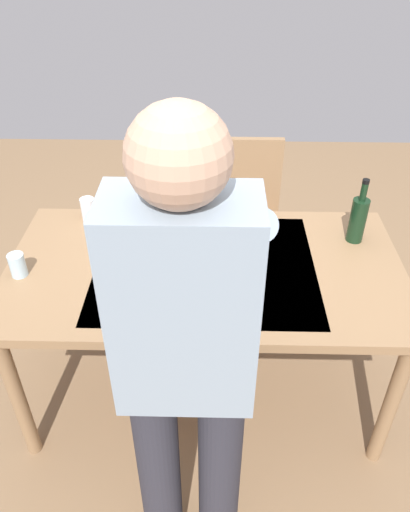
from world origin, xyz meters
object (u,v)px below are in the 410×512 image
at_px(water_cup_near_left, 88,209).
at_px(dining_table, 205,280).
at_px(person_server, 186,361).
at_px(wine_glass_left, 195,238).
at_px(chair_near, 245,210).
at_px(wine_bottle, 358,218).
at_px(dinner_plate_near, 139,295).
at_px(water_cup_near_right, 208,225).
at_px(water_cup_far_left, 18,265).
at_px(serving_bowl_pasta, 137,232).

bearing_deg(water_cup_near_left, dining_table, 147.50).
xyz_separation_m(person_server, wine_glass_left, (0.00, -0.75, -0.10)).
bearing_deg(chair_near, wine_bottle, 125.77).
bearing_deg(person_server, dinner_plate_near, -67.33).
relative_size(water_cup_near_right, dinner_plate_near, 0.43).
height_order(chair_near, water_cup_far_left, chair_near).
bearing_deg(water_cup_near_left, person_server, 116.16).
xyz_separation_m(water_cup_far_left, dinner_plate_near, (-0.49, 0.12, -0.04)).
xyz_separation_m(dining_table, water_cup_far_left, (0.74, 0.08, 0.12)).
bearing_deg(serving_bowl_pasta, wine_glass_left, 151.85).
bearing_deg(person_server, water_cup_near_right, -92.71).
bearing_deg(dining_table, dinner_plate_near, 38.51).
xyz_separation_m(dining_table, water_cup_near_right, (-0.01, -0.23, 0.13)).
height_order(water_cup_near_left, water_cup_far_left, water_cup_near_left).
height_order(person_server, water_cup_far_left, person_server).
xyz_separation_m(chair_near, person_server, (0.24, 1.51, 0.43)).
bearing_deg(dinner_plate_near, wine_bottle, -155.98).
height_order(water_cup_near_right, water_cup_far_left, water_cup_near_right).
xyz_separation_m(chair_near, water_cup_near_right, (0.20, 0.58, 0.28)).
bearing_deg(wine_bottle, dining_table, 17.42).
distance_m(wine_glass_left, dinner_plate_near, 0.33).
height_order(person_server, wine_glass_left, person_server).
relative_size(water_cup_near_right, serving_bowl_pasta, 0.33).
relative_size(person_server, water_cup_near_left, 15.98).
relative_size(chair_near, water_cup_far_left, 9.29).
xyz_separation_m(wine_bottle, dinner_plate_near, (0.90, 0.40, -0.10)).
distance_m(wine_bottle, water_cup_far_left, 1.42).
distance_m(water_cup_near_left, water_cup_far_left, 0.47).
xyz_separation_m(dining_table, wine_glass_left, (0.04, -0.05, 0.18)).
xyz_separation_m(person_server, dinner_plate_near, (0.21, -0.50, -0.20)).
bearing_deg(wine_bottle, water_cup_near_right, -2.71).
bearing_deg(dining_table, water_cup_near_left, -32.50).
bearing_deg(water_cup_near_right, person_server, 87.29).
relative_size(water_cup_near_left, water_cup_far_left, 1.08).
height_order(chair_near, person_server, person_server).
relative_size(person_server, water_cup_far_left, 17.23).
height_order(dining_table, serving_bowl_pasta, serving_bowl_pasta).
bearing_deg(dining_table, person_server, 87.08).
xyz_separation_m(wine_glass_left, water_cup_far_left, (0.70, 0.13, -0.06)).
bearing_deg(water_cup_near_right, wine_glass_left, 75.14).
distance_m(person_server, dinner_plate_near, 0.58).
distance_m(dining_table, wine_bottle, 0.71).
xyz_separation_m(wine_bottle, water_cup_near_right, (0.64, -0.03, -0.06)).
bearing_deg(dinner_plate_near, wine_glass_left, -129.88).
bearing_deg(person_server, wine_bottle, -127.30).
bearing_deg(dining_table, serving_bowl_pasta, -32.12).
bearing_deg(wine_glass_left, wine_bottle, -167.42).
bearing_deg(person_server, chair_near, -99.19).
relative_size(wine_glass_left, dinner_plate_near, 0.66).
height_order(dining_table, water_cup_near_left, water_cup_near_left).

